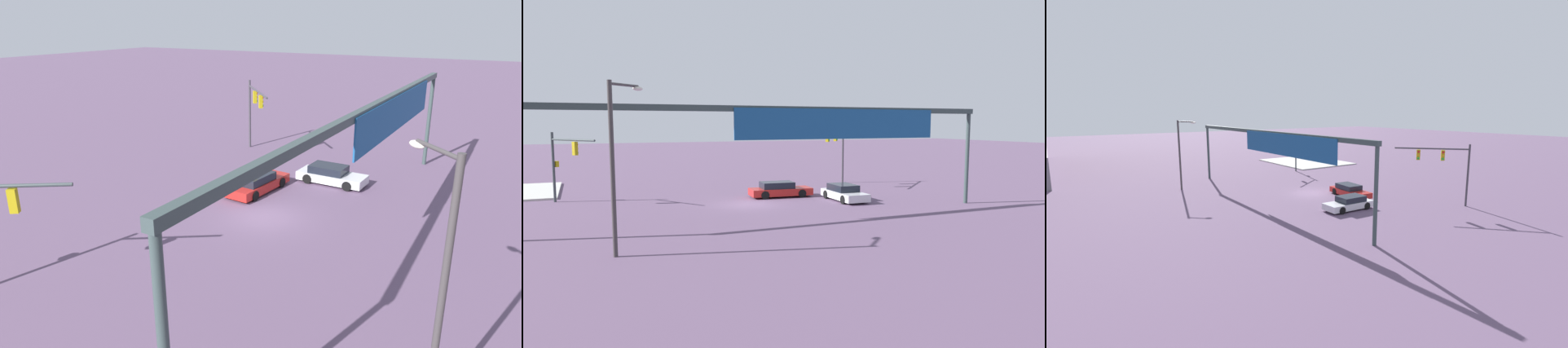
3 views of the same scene
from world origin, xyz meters
TOP-DOWN VIEW (x-y plane):
  - ground_plane at (0.00, 0.00)m, footprint 234.22×234.22m
  - traffic_signal_opposite_side at (-10.99, -7.08)m, footprint 5.01×4.50m
  - streetlamp_curved_arm at (9.72, 10.50)m, footprint 1.71×1.67m
  - overhead_sign_gantry at (-1.26, 5.72)m, footprint 29.74×0.43m
  - sedan_car_approaching at (-7.13, 1.10)m, footprint 2.03×4.58m
  - sedan_car_waiting_far at (-3.30, -2.43)m, footprint 5.01×2.29m

SIDE VIEW (x-z plane):
  - ground_plane at x=0.00m, z-range 0.00..0.00m
  - sedan_car_approaching at x=-7.13m, z-range -0.03..1.18m
  - sedan_car_waiting_far at x=-3.30m, z-range -0.03..1.18m
  - traffic_signal_opposite_side at x=-10.99m, z-range 1.23..6.93m
  - streetlamp_curved_arm at x=9.72m, z-range 0.61..8.24m
  - overhead_sign_gantry at x=-1.26m, z-range 2.45..9.28m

